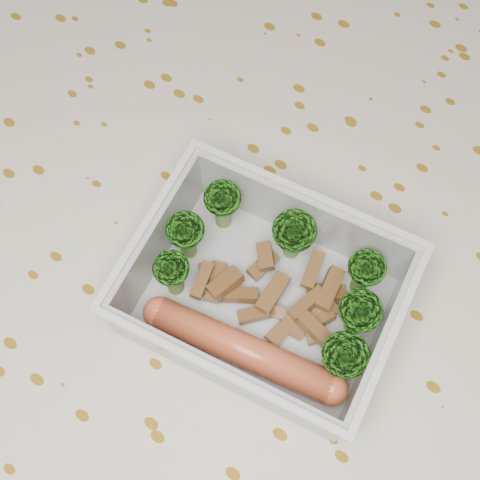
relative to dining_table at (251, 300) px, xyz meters
The scene contains 7 objects.
ground_plane 0.67m from the dining_table, ahead, with size 4.00×4.00×0.00m, color olive.
dining_table is the anchor object (origin of this frame).
tablecloth 0.05m from the dining_table, ahead, with size 1.46×0.96×0.19m.
lunch_container 0.11m from the dining_table, 43.78° to the right, with size 0.18×0.15×0.06m.
broccoli_florets 0.13m from the dining_table, 12.68° to the right, with size 0.15×0.09×0.05m.
meat_pile 0.11m from the dining_table, 27.71° to the right, with size 0.10×0.07×0.02m.
sausage 0.12m from the dining_table, 59.61° to the right, with size 0.13×0.04×0.02m.
Camera 1 is at (0.09, -0.14, 1.17)m, focal length 50.00 mm.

